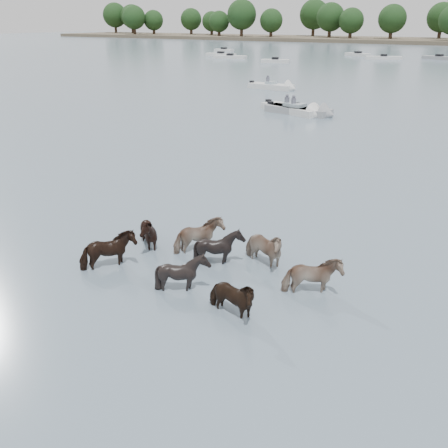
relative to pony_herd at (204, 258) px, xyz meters
The scene contains 7 objects.
ground 2.22m from the pony_herd, behind, with size 400.00×400.00×0.00m, color slate.
shoreline 166.71m from the pony_herd, 115.65° to the left, with size 160.00×30.00×1.00m, color #4C4233.
pony_herd is the anchor object (origin of this frame).
motorboat_a 25.49m from the pony_herd, 105.48° to the left, with size 5.65×2.36×1.92m.
motorboat_b 25.69m from the pony_herd, 106.90° to the left, with size 5.87×3.70×1.92m.
motorboat_f 39.16m from the pony_herd, 111.96° to the left, with size 5.27×2.04×1.92m.
treeline 166.90m from the pony_herd, 116.38° to the left, with size 145.92×24.39×12.31m.
Camera 1 is at (9.01, -10.78, 6.56)m, focal length 40.46 mm.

